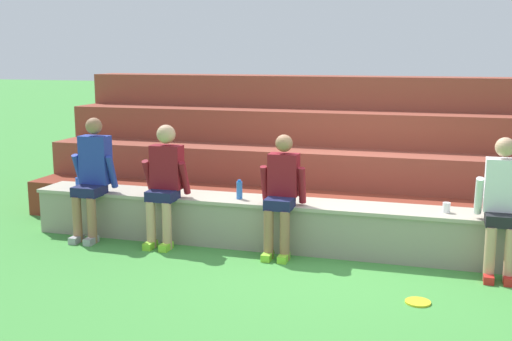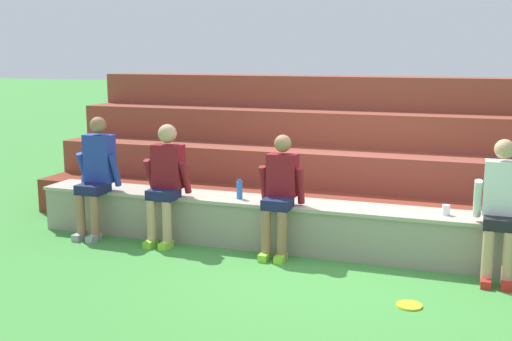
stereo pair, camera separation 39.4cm
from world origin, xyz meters
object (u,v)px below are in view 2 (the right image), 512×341
person_right_of_center (501,206)px  plastic_cup_middle (446,210)px  person_center (280,191)px  person_left_of_center (166,179)px  plastic_cup_right_end (84,180)px  person_far_left (96,173)px  frisbee (409,305)px  water_bottle_mid_left (240,190)px

person_right_of_center → plastic_cup_middle: size_ratio=12.92×
person_center → person_right_of_center: person_right_of_center is taller
person_left_of_center → plastic_cup_right_end: size_ratio=12.08×
person_center → plastic_cup_middle: size_ratio=12.33×
plastic_cup_right_end → person_far_left: bearing=-37.1°
person_far_left → frisbee: bearing=-14.5°
person_right_of_center → frisbee: size_ratio=6.09×
frisbee → person_far_left: bearing=165.5°
plastic_cup_middle → frisbee: (-0.22, -1.28, -0.61)m
person_far_left → water_bottle_mid_left: 1.85m
plastic_cup_right_end → person_left_of_center: bearing=-12.0°
person_right_of_center → frisbee: bearing=-127.0°
person_far_left → plastic_cup_middle: 4.20m
water_bottle_mid_left → frisbee: bearing=-30.3°
person_left_of_center → frisbee: 3.27m
person_right_of_center → plastic_cup_right_end: person_right_of_center is taller
person_far_left → person_right_of_center: person_far_left is taller
person_right_of_center → person_left_of_center: bearing=179.5°
person_center → frisbee: person_center is taller
person_far_left → plastic_cup_right_end: size_ratio=12.53×
frisbee → plastic_cup_right_end: bearing=163.2°
person_center → water_bottle_mid_left: person_center is taller
person_center → plastic_cup_middle: bearing=7.5°
person_left_of_center → person_center: 1.43m
person_right_of_center → plastic_cup_middle: 0.62m
plastic_cup_right_end → person_right_of_center: bearing=-3.6°
plastic_cup_right_end → frisbee: bearing=-16.8°
water_bottle_mid_left → frisbee: 2.57m
person_left_of_center → water_bottle_mid_left: bearing=14.7°
person_right_of_center → water_bottle_mid_left: bearing=174.9°
person_right_of_center → water_bottle_mid_left: 2.90m
person_center → person_right_of_center: bearing=-1.2°
plastic_cup_middle → plastic_cup_right_end: bearing=179.5°
person_far_left → water_bottle_mid_left: (1.83, 0.23, -0.13)m
person_far_left → person_center: size_ratio=1.09×
person_center → person_right_of_center: 2.32m
person_center → plastic_cup_middle: 1.81m
person_center → frisbee: bearing=-33.5°
frisbee → person_center: bearing=146.5°
person_left_of_center → plastic_cup_right_end: bearing=168.0°
person_far_left → person_left_of_center: 0.97m
person_far_left → person_center: person_far_left is taller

